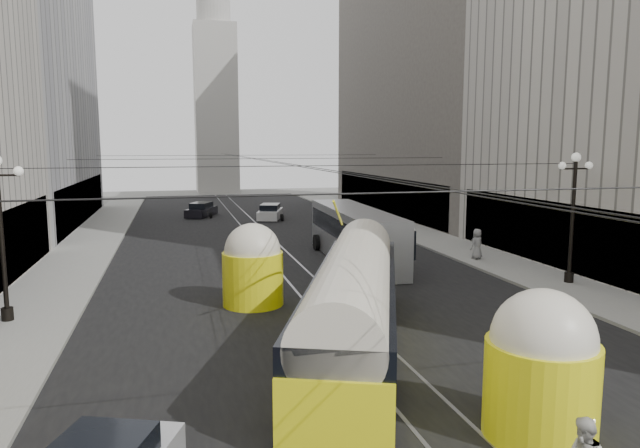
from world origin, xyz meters
TOP-DOWN VIEW (x-y plane):
  - road at (0.00, 32.50)m, footprint 20.00×85.00m
  - sidewalk_left at (-12.00, 36.00)m, footprint 4.00×72.00m
  - sidewalk_right at (12.00, 36.00)m, footprint 4.00×72.00m
  - rail_left at (-0.75, 32.50)m, footprint 0.12×85.00m
  - rail_right at (0.75, 32.50)m, footprint 0.12×85.00m
  - building_right_far at (20.00, 48.00)m, footprint 12.60×32.60m
  - distant_tower at (0.00, 80.00)m, footprint 6.00×6.00m
  - lamppost_left_mid at (-12.60, 18.00)m, footprint 1.86×0.44m
  - lamppost_right_mid at (12.60, 18.00)m, footprint 1.86×0.44m
  - catenary at (0.12, 31.49)m, footprint 25.00×72.00m
  - streetcar at (-0.50, 11.88)m, footprint 7.67×15.54m
  - city_bus at (4.09, 26.20)m, footprint 3.02×12.48m
  - sedan_white_far at (2.44, 46.98)m, footprint 3.14×4.88m
  - sedan_dark_far at (-3.74, 50.56)m, footprint 3.41×4.76m
  - pedestrian_sidewalk_right at (11.15, 24.39)m, footprint 1.03×0.84m

SIDE VIEW (x-z plane):
  - road at x=0.00m, z-range -0.01..0.01m
  - rail_left at x=-0.75m, z-range -0.02..0.02m
  - rail_right at x=0.75m, z-range -0.02..0.02m
  - sidewalk_left at x=-12.00m, z-range 0.00..0.15m
  - sidewalk_right at x=12.00m, z-range 0.00..0.15m
  - sedan_dark_far at x=-3.74m, z-range -0.07..1.32m
  - sedan_white_far at x=2.44m, z-range -0.07..1.36m
  - pedestrian_sidewalk_right at x=11.15m, z-range 0.15..1.96m
  - city_bus at x=4.09m, z-range 0.15..3.30m
  - streetcar at x=-0.50m, z-range -0.04..3.58m
  - lamppost_left_mid at x=-12.60m, z-range 0.56..6.93m
  - lamppost_right_mid at x=12.60m, z-range 0.56..6.93m
  - catenary at x=0.12m, z-range 5.77..6.00m
  - distant_tower at x=0.00m, z-range -0.71..30.65m
  - building_right_far at x=20.00m, z-range 0.01..32.61m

